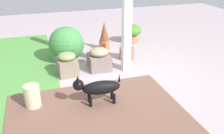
{
  "coord_description": "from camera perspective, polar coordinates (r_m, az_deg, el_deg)",
  "views": [
    {
      "loc": [
        -3.59,
        1.29,
        2.01
      ],
      "look_at": [
        -0.09,
        0.17,
        0.34
      ],
      "focal_mm": 40.0,
      "sensor_mm": 36.0,
      "label": 1
    }
  ],
  "objects": [
    {
      "name": "stone_planter_mid",
      "position": [
        4.56,
        -10.2,
        0.68
      ],
      "size": [
        0.43,
        0.36,
        0.42
      ],
      "color": "gray",
      "rests_on": "ground"
    },
    {
      "name": "ceramic_urn",
      "position": [
        3.72,
        -17.74,
        -6.44
      ],
      "size": [
        0.22,
        0.22,
        0.35
      ],
      "primitive_type": "cylinder",
      "color": "beige",
      "rests_on": "ground"
    },
    {
      "name": "stone_planter_near",
      "position": [
        4.72,
        -2.97,
        1.83
      ],
      "size": [
        0.46,
        0.41,
        0.42
      ],
      "color": "gray",
      "rests_on": "ground"
    },
    {
      "name": "ground_plane",
      "position": [
        4.31,
        1.79,
        -3.33
      ],
      "size": [
        12.0,
        12.0,
        0.0
      ],
      "primitive_type": "plane",
      "color": "#B3A3A7"
    },
    {
      "name": "brick_path",
      "position": [
        3.46,
        -3.29,
        -10.9
      ],
      "size": [
        1.8,
        2.4,
        0.02
      ],
      "primitive_type": "cube",
      "color": "brown",
      "rests_on": "ground"
    },
    {
      "name": "terracotta_pot_spiky",
      "position": [
        5.68,
        -1.76,
        6.99
      ],
      "size": [
        0.24,
        0.24,
        0.65
      ],
      "color": "#CA6F47",
      "rests_on": "ground"
    },
    {
      "name": "dog",
      "position": [
        3.57,
        -3.23,
        -4.73
      ],
      "size": [
        0.22,
        0.69,
        0.47
      ],
      "color": "black",
      "rests_on": "ground"
    },
    {
      "name": "round_shrub",
      "position": [
        5.12,
        -10.37,
        5.16
      ],
      "size": [
        0.71,
        0.71,
        0.71
      ],
      "primitive_type": "sphere",
      "color": "#408541",
      "rests_on": "ground"
    },
    {
      "name": "porch_pillar",
      "position": [
        4.39,
        3.5,
        14.11
      ],
      "size": [
        0.15,
        0.15,
        2.45
      ],
      "primitive_type": "cube",
      "color": "white",
      "rests_on": "ground"
    },
    {
      "name": "terracotta_pot_broad",
      "position": [
        6.17,
        4.55,
        8.01
      ],
      "size": [
        0.47,
        0.47,
        0.45
      ],
      "color": "#BA6C49",
      "rests_on": "ground"
    },
    {
      "name": "terracotta_pot_tall",
      "position": [
        5.16,
        3.37,
        4.33
      ],
      "size": [
        0.3,
        0.3,
        0.67
      ],
      "color": "#B85B40",
      "rests_on": "ground"
    }
  ]
}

